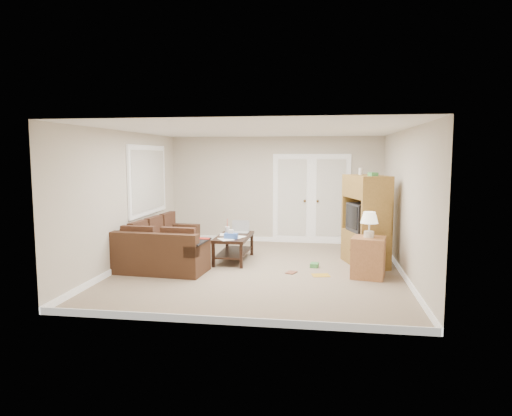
% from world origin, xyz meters
% --- Properties ---
extents(floor, '(5.50, 5.50, 0.00)m').
position_xyz_m(floor, '(0.00, 0.00, 0.00)').
color(floor, gray).
rests_on(floor, ground).
extents(ceiling, '(5.00, 5.50, 0.02)m').
position_xyz_m(ceiling, '(0.00, 0.00, 2.50)').
color(ceiling, white).
rests_on(ceiling, wall_back).
extents(wall_left, '(0.02, 5.50, 2.50)m').
position_xyz_m(wall_left, '(-2.50, 0.00, 1.25)').
color(wall_left, beige).
rests_on(wall_left, floor).
extents(wall_right, '(0.02, 5.50, 2.50)m').
position_xyz_m(wall_right, '(2.50, 0.00, 1.25)').
color(wall_right, beige).
rests_on(wall_right, floor).
extents(wall_back, '(5.00, 0.02, 2.50)m').
position_xyz_m(wall_back, '(0.00, 2.75, 1.25)').
color(wall_back, beige).
rests_on(wall_back, floor).
extents(wall_front, '(5.00, 0.02, 2.50)m').
position_xyz_m(wall_front, '(0.00, -2.75, 1.25)').
color(wall_front, beige).
rests_on(wall_front, floor).
extents(baseboards, '(5.00, 5.50, 0.10)m').
position_xyz_m(baseboards, '(0.00, 0.00, 0.05)').
color(baseboards, white).
rests_on(baseboards, floor).
extents(french_doors, '(1.80, 0.05, 2.13)m').
position_xyz_m(french_doors, '(0.85, 2.71, 1.04)').
color(french_doors, white).
rests_on(french_doors, floor).
extents(window_left, '(0.05, 1.92, 1.42)m').
position_xyz_m(window_left, '(-2.46, 1.00, 1.55)').
color(window_left, white).
rests_on(window_left, wall_left).
extents(sectional_sofa, '(1.67, 2.54, 0.75)m').
position_xyz_m(sectional_sofa, '(-1.88, 0.17, 0.29)').
color(sectional_sofa, '#472B1B').
rests_on(sectional_sofa, floor).
extents(coffee_table, '(0.63, 1.24, 0.84)m').
position_xyz_m(coffee_table, '(-0.59, 0.64, 0.28)').
color(coffee_table, black).
rests_on(coffee_table, floor).
extents(tv_armoire, '(0.87, 1.18, 1.82)m').
position_xyz_m(tv_armoire, '(1.92, 0.67, 0.85)').
color(tv_armoire, olive).
rests_on(tv_armoire, floor).
extents(side_cabinet, '(0.63, 0.63, 1.12)m').
position_xyz_m(side_cabinet, '(1.89, -0.25, 0.40)').
color(side_cabinet, '#AB6C3E').
rests_on(side_cabinet, floor).
extents(space_heater, '(0.13, 0.11, 0.30)m').
position_xyz_m(space_heater, '(2.17, 2.45, 0.15)').
color(space_heater, silver).
rests_on(space_heater, floor).
extents(floor_magazine, '(0.34, 0.29, 0.01)m').
position_xyz_m(floor_magazine, '(1.11, -0.25, 0.00)').
color(floor_magazine, gold).
rests_on(floor_magazine, floor).
extents(floor_greenbox, '(0.17, 0.21, 0.08)m').
position_xyz_m(floor_greenbox, '(0.98, 0.33, 0.04)').
color(floor_greenbox, '#3F8B43').
rests_on(floor_greenbox, floor).
extents(floor_book, '(0.22, 0.25, 0.02)m').
position_xyz_m(floor_book, '(0.52, -0.12, 0.01)').
color(floor_book, brown).
rests_on(floor_book, floor).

